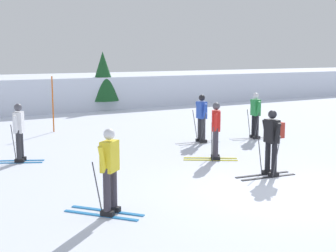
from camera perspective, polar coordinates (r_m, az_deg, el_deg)
ground_plane at (r=11.02m, az=13.87°, el=-7.77°), size 120.00×120.00×0.00m
far_snow_ridge at (r=28.18m, az=-15.26°, el=4.11°), size 80.00×6.81×1.83m
skier_blue at (r=16.25m, az=4.16°, el=1.11°), size 1.63×1.00×1.71m
skier_red at (r=13.67m, az=5.92°, el=-0.40°), size 1.54×1.19×1.71m
skier_yellow at (r=8.98m, az=-7.28°, el=-5.31°), size 1.29×1.48×1.71m
skier_green at (r=17.29m, az=10.76°, el=1.44°), size 1.64×0.97×1.71m
skier_white at (r=13.96m, az=-18.02°, el=-0.59°), size 1.60×1.04×1.71m
skier_black at (r=12.06m, az=12.81°, el=-1.62°), size 1.64×1.00×1.71m
trail_marker_pole at (r=19.03m, az=-14.09°, el=2.63°), size 0.05×0.05×2.25m
conifer_far_left at (r=26.22m, az=-8.06°, el=6.14°), size 1.76×1.76×3.27m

